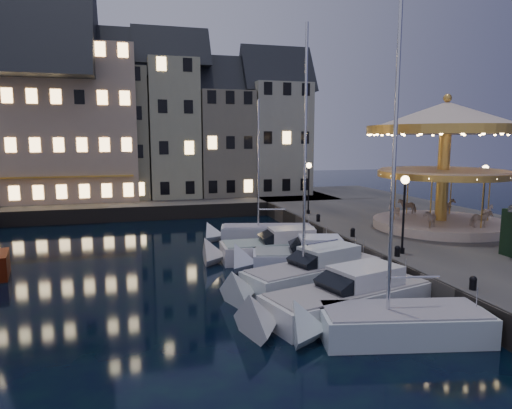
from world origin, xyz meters
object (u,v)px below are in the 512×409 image
object	(u,v)px
streetlamp_d	(484,185)
bollard_d	(318,217)
motorboat_d	(299,260)
motorboat_a	(388,325)
motorboat_b	(341,301)
motorboat_f	(259,234)
streetlamp_c	(309,181)
streetlamp_b	(404,203)
carousel	(445,141)
motorboat_e	(272,250)
bollard_a	(473,282)
motorboat_c	(309,274)
bollard_c	(353,232)
bollard_b	(397,251)

from	to	relation	value
streetlamp_d	bollard_d	distance (m)	12.51
streetlamp_d	motorboat_d	bearing A→B (deg)	-164.47
streetlamp_d	motorboat_a	distance (m)	21.48
streetlamp_d	motorboat_b	bearing A→B (deg)	-146.46
motorboat_d	motorboat_f	world-z (taller)	motorboat_f
streetlamp_c	motorboat_a	bearing A→B (deg)	-103.54
streetlamp_b	streetlamp_d	distance (m)	13.29
motorboat_d	carousel	world-z (taller)	carousel
streetlamp_b	streetlamp_d	world-z (taller)	same
motorboat_d	bollard_d	bearing A→B (deg)	60.22
carousel	bollard_d	bearing A→B (deg)	147.41
streetlamp_d	motorboat_e	world-z (taller)	streetlamp_d
bollard_a	motorboat_c	size ratio (longest dim) A/B	0.05
streetlamp_c	streetlamp_d	size ratio (longest dim) A/B	1.00
bollard_a	bollard_c	world-z (taller)	same
bollard_b	motorboat_c	xyz separation A→B (m)	(-4.87, 0.13, -0.92)
streetlamp_c	streetlamp_d	bearing A→B (deg)	-29.91
streetlamp_d	bollard_a	bearing A→B (deg)	-132.47
streetlamp_b	streetlamp_c	world-z (taller)	same
streetlamp_c	bollard_a	xyz separation A→B (m)	(-0.60, -19.50, -2.41)
bollard_b	motorboat_e	xyz separation A→B (m)	(-5.12, 5.58, -0.96)
bollard_a	motorboat_a	xyz separation A→B (m)	(-4.27, -0.72, -1.06)
bollard_b	streetlamp_d	bearing A→B (deg)	32.22
motorboat_e	motorboat_f	world-z (taller)	motorboat_f
streetlamp_b	motorboat_c	bearing A→B (deg)	-176.13
streetlamp_b	carousel	bearing A→B (deg)	39.99
streetlamp_b	motorboat_b	size ratio (longest dim) A/B	0.48
streetlamp_c	motorboat_e	size ratio (longest dim) A/B	0.52
streetlamp_d	motorboat_e	size ratio (longest dim) A/B	0.52
streetlamp_c	motorboat_f	size ratio (longest dim) A/B	0.41
motorboat_a	motorboat_d	distance (m)	9.22
bollard_a	motorboat_a	distance (m)	4.46
bollard_c	motorboat_d	size ratio (longest dim) A/B	0.08
bollard_b	motorboat_c	distance (m)	4.96
motorboat_e	carousel	distance (m)	13.90
motorboat_c	motorboat_f	size ratio (longest dim) A/B	1.13
motorboat_a	bollard_b	bearing A→B (deg)	55.53
bollard_a	bollard_c	distance (m)	10.50
streetlamp_c	motorboat_d	size ratio (longest dim) A/B	0.58
streetlamp_d	bollard_b	size ratio (longest dim) A/B	7.32
streetlamp_b	motorboat_a	world-z (taller)	motorboat_a
bollard_a	motorboat_b	bearing A→B (deg)	159.35
streetlamp_d	motorboat_a	world-z (taller)	motorboat_a
bollard_b	motorboat_f	distance (m)	11.75
bollard_c	motorboat_d	xyz separation A→B (m)	(-4.29, -2.00, -0.96)
motorboat_c	motorboat_e	world-z (taller)	motorboat_c
motorboat_d	carousel	xyz separation A→B (m)	(11.40, 2.96, 6.60)
bollard_d	motorboat_c	bearing A→B (deg)	-115.16
bollard_c	bollard_a	bearing A→B (deg)	-90.00
motorboat_b	motorboat_c	bearing A→B (deg)	89.30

